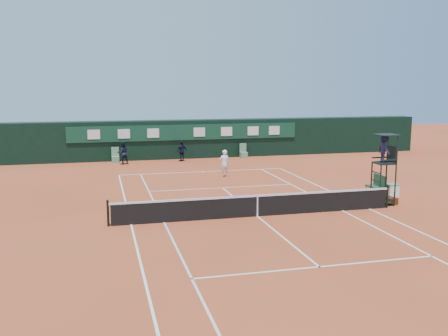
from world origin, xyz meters
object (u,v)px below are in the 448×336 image
Objects in this scene: player_bench at (377,184)px; cooler at (392,190)px; tennis_net at (257,205)px; player at (224,163)px; umpire_chair at (384,154)px.

player_bench is 0.79m from cooler.
player is at bearing 84.33° from tennis_net.
player is at bearing 121.44° from umpire_chair.
player_bench reaches higher than cooler.
player_bench is at bearing 65.39° from umpire_chair.
player_bench is at bearing 156.57° from cooler.
player_bench is (0.86, 1.88, -1.86)m from umpire_chair.
cooler is at bearing -23.43° from player_bench.
player reaches higher than player_bench.
player_bench is 9.68m from player.
umpire_chair is 1.99× the size of player.
player is at bearing 131.63° from player_bench.
umpire_chair is 2.85× the size of player_bench.
player is (0.97, 9.74, 0.35)m from tennis_net.
umpire_chair is (6.54, 0.63, 1.95)m from tennis_net.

